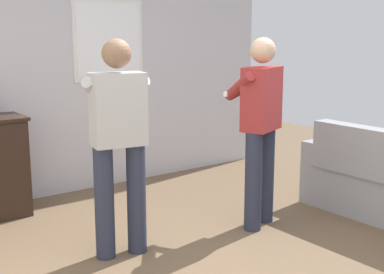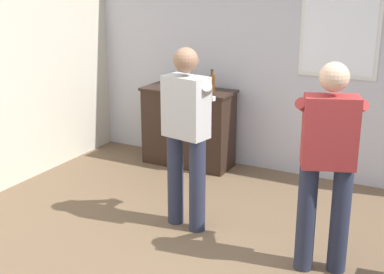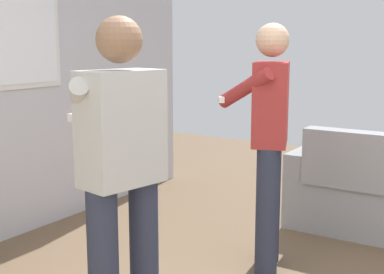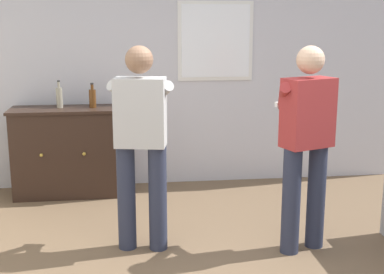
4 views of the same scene
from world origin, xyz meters
name	(u,v)px [view 3 (image 3 of 4)]	position (x,y,z in m)	size (l,w,h in m)	color
person_standing_left	(121,172)	(-0.42, 0.81, 0.94)	(0.55, 0.51, 1.68)	#282D42
person_standing_right	(268,136)	(0.89, 0.63, 0.94)	(0.52, 0.52, 1.68)	#282D42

